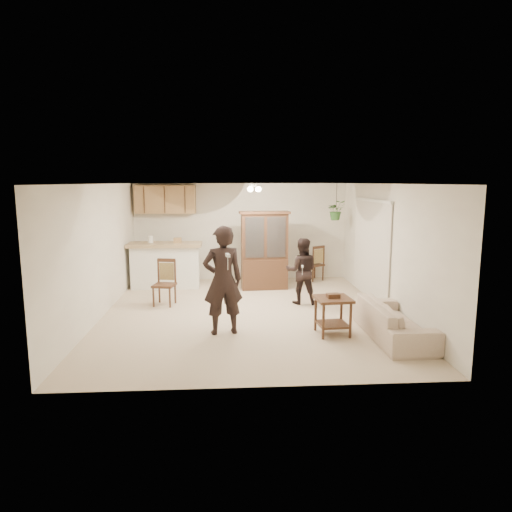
{
  "coord_description": "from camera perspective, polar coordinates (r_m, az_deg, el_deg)",
  "views": [
    {
      "loc": [
        -0.37,
        -8.59,
        2.54
      ],
      "look_at": [
        0.21,
        0.4,
        1.07
      ],
      "focal_mm": 32.0,
      "sensor_mm": 36.0,
      "label": 1
    }
  ],
  "objects": [
    {
      "name": "bar_top",
      "position": [
        11.14,
        -11.3,
        1.42
      ],
      "size": [
        1.75,
        0.7,
        0.08
      ],
      "primitive_type": "cube",
      "color": "tan",
      "rests_on": "breakfast_bar"
    },
    {
      "name": "floor",
      "position": [
        8.97,
        -1.19,
        -7.17
      ],
      "size": [
        6.5,
        6.5,
        0.0
      ],
      "primitive_type": "plane",
      "color": "#C7B097",
      "rests_on": "ground"
    },
    {
      "name": "wall_right",
      "position": [
        9.23,
        16.1,
        0.89
      ],
      "size": [
        0.02,
        6.5,
        2.5
      ],
      "primitive_type": "cube",
      "color": "white",
      "rests_on": "ground"
    },
    {
      "name": "controller_adult",
      "position": [
        7.11,
        -3.55,
        0.09
      ],
      "size": [
        0.08,
        0.17,
        0.05
      ],
      "primitive_type": "cube",
      "rotation": [
        0.0,
        0.0,
        3.34
      ],
      "color": "white",
      "rests_on": "adult"
    },
    {
      "name": "chair_hutch_left",
      "position": [
        11.7,
        0.65,
        -1.7
      ],
      "size": [
        0.69,
        0.69,
        1.1
      ],
      "rotation": [
        0.0,
        0.0,
        -0.7
      ],
      "color": "#341F13",
      "rests_on": "floor"
    },
    {
      "name": "wall_front",
      "position": [
        5.51,
        0.27,
        -4.25
      ],
      "size": [
        5.5,
        0.02,
        2.5
      ],
      "primitive_type": "cube",
      "color": "white",
      "rests_on": "ground"
    },
    {
      "name": "vertical_blinds",
      "position": [
        10.08,
        14.13,
        0.79
      ],
      "size": [
        0.06,
        2.3,
        2.1
      ],
      "primitive_type": null,
      "color": "beige",
      "rests_on": "wall_right"
    },
    {
      "name": "wall_back",
      "position": [
        11.92,
        -1.9,
        3.06
      ],
      "size": [
        5.5,
        0.02,
        2.5
      ],
      "primitive_type": "cube",
      "color": "white",
      "rests_on": "ground"
    },
    {
      "name": "upper_cabinets",
      "position": [
        11.77,
        -11.25,
        6.96
      ],
      "size": [
        1.5,
        0.34,
        0.7
      ],
      "primitive_type": "cube",
      "color": "olive",
      "rests_on": "wall_back"
    },
    {
      "name": "side_table",
      "position": [
        7.81,
        9.56,
        -7.31
      ],
      "size": [
        0.62,
        0.62,
        0.7
      ],
      "rotation": [
        0.0,
        0.0,
        0.08
      ],
      "color": "#341F13",
      "rests_on": "floor"
    },
    {
      "name": "ceiling",
      "position": [
        8.6,
        -1.24,
        9.02
      ],
      "size": [
        5.5,
        6.5,
        0.02
      ],
      "primitive_type": "cube",
      "color": "silver",
      "rests_on": "wall_back"
    },
    {
      "name": "china_hutch",
      "position": [
        10.82,
        1.05,
        0.65
      ],
      "size": [
        1.2,
        0.52,
        1.85
      ],
      "rotation": [
        0.0,
        0.0,
        0.06
      ],
      "color": "#341F13",
      "rests_on": "floor"
    },
    {
      "name": "chair_bar",
      "position": [
        9.67,
        -11.38,
        -4.49
      ],
      "size": [
        0.5,
        0.5,
        0.95
      ],
      "rotation": [
        0.0,
        0.0,
        -0.21
      ],
      "color": "#341F13",
      "rests_on": "floor"
    },
    {
      "name": "adult",
      "position": [
        7.62,
        -4.17,
        -3.17
      ],
      "size": [
        0.73,
        0.55,
        1.8
      ],
      "primitive_type": "imported",
      "rotation": [
        0.0,
        0.0,
        3.34
      ],
      "color": "black",
      "rests_on": "floor"
    },
    {
      "name": "breakfast_bar",
      "position": [
        11.23,
        -11.21,
        -1.37
      ],
      "size": [
        1.6,
        0.55,
        1.0
      ],
      "primitive_type": "cube",
      "color": "white",
      "rests_on": "floor"
    },
    {
      "name": "child",
      "position": [
        9.58,
        5.73,
        -1.99
      ],
      "size": [
        0.72,
        0.59,
        1.35
      ],
      "primitive_type": "imported",
      "rotation": [
        0.0,
        0.0,
        3.01
      ],
      "color": "black",
      "rests_on": "floor"
    },
    {
      "name": "controller_child",
      "position": [
        9.23,
        5.82,
        -1.31
      ],
      "size": [
        0.05,
        0.12,
        0.04
      ],
      "primitive_type": "cube",
      "rotation": [
        0.0,
        0.0,
        3.01
      ],
      "color": "white",
      "rests_on": "child"
    },
    {
      "name": "wall_left",
      "position": [
        9.01,
        -18.97,
        0.54
      ],
      "size": [
        0.02,
        6.5,
        2.5
      ],
      "primitive_type": "cube",
      "color": "white",
      "rests_on": "ground"
    },
    {
      "name": "ceiling_fixture",
      "position": [
        9.81,
        -0.37,
        8.46
      ],
      "size": [
        0.36,
        0.36,
        0.2
      ],
      "primitive_type": null,
      "color": "#FFF1BF",
      "rests_on": "ceiling"
    },
    {
      "name": "hanging_plant",
      "position": [
        11.33,
        9.98,
        5.65
      ],
      "size": [
        0.43,
        0.37,
        0.48
      ],
      "primitive_type": "imported",
      "color": "#275C25",
      "rests_on": "ceiling"
    },
    {
      "name": "plant_cord",
      "position": [
        11.32,
        10.03,
        7.29
      ],
      "size": [
        0.01,
        0.01,
        0.65
      ],
      "primitive_type": "cylinder",
      "color": "black",
      "rests_on": "ceiling"
    },
    {
      "name": "sofa",
      "position": [
        7.86,
        16.82,
        -7.19
      ],
      "size": [
        0.75,
        1.88,
        0.73
      ],
      "primitive_type": "imported",
      "rotation": [
        0.0,
        0.0,
        1.58
      ],
      "color": "beige",
      "rests_on": "floor"
    },
    {
      "name": "chair_hutch_right",
      "position": [
        11.96,
        7.24,
        -1.78
      ],
      "size": [
        0.55,
        0.55,
        0.92
      ],
      "rotation": [
        0.0,
        0.0,
        3.64
      ],
      "color": "#341F13",
      "rests_on": "floor"
    }
  ]
}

